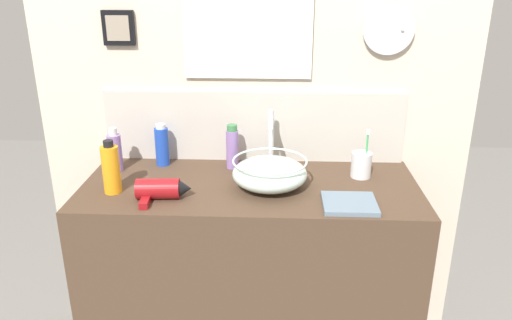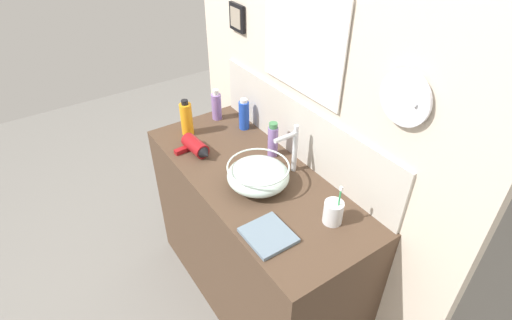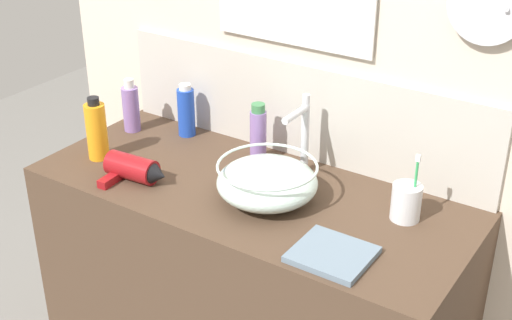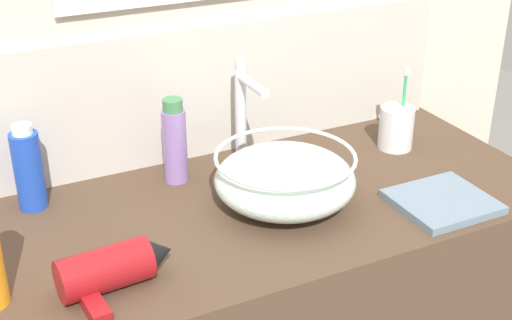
# 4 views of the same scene
# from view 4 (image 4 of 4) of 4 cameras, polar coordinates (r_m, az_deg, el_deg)

# --- Properties ---
(back_panel) EXTENTS (1.81, 0.10, 2.38)m
(back_panel) POSITION_cam_4_polar(r_m,az_deg,el_deg) (1.55, -5.78, 11.40)
(back_panel) COLOR beige
(back_panel) RESTS_ON ground
(glass_bowl_sink) EXTENTS (0.28, 0.28, 0.11)m
(glass_bowl_sink) POSITION_cam_4_polar(r_m,az_deg,el_deg) (1.40, 2.33, -1.49)
(glass_bowl_sink) COLOR silver
(glass_bowl_sink) RESTS_ON vanity_counter
(faucet) EXTENTS (0.02, 0.13, 0.25)m
(faucet) POSITION_cam_4_polar(r_m,az_deg,el_deg) (1.52, -1.00, 4.32)
(faucet) COLOR silver
(faucet) RESTS_ON vanity_counter
(hair_drier) EXTENTS (0.20, 0.14, 0.07)m
(hair_drier) POSITION_cam_4_polar(r_m,az_deg,el_deg) (1.20, -11.34, -8.53)
(hair_drier) COLOR maroon
(hair_drier) RESTS_ON vanity_counter
(toothbrush_cup) EXTENTS (0.08, 0.08, 0.19)m
(toothbrush_cup) POSITION_cam_4_polar(r_m,az_deg,el_deg) (1.67, 11.16, 2.58)
(toothbrush_cup) COLOR silver
(toothbrush_cup) RESTS_ON vanity_counter
(lotion_bottle) EXTENTS (0.06, 0.06, 0.18)m
(lotion_bottle) POSITION_cam_4_polar(r_m,az_deg,el_deg) (1.45, -17.76, -0.67)
(lotion_bottle) COLOR blue
(lotion_bottle) RESTS_ON vanity_counter
(spray_bottle) EXTENTS (0.05, 0.05, 0.18)m
(spray_bottle) POSITION_cam_4_polar(r_m,az_deg,el_deg) (1.49, -6.53, 1.41)
(spray_bottle) COLOR #8C6BB2
(spray_bottle) RESTS_ON vanity_counter
(hand_towel) EXTENTS (0.19, 0.17, 0.02)m
(hand_towel) POSITION_cam_4_polar(r_m,az_deg,el_deg) (1.47, 14.68, -3.25)
(hand_towel) COLOR slate
(hand_towel) RESTS_ON vanity_counter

